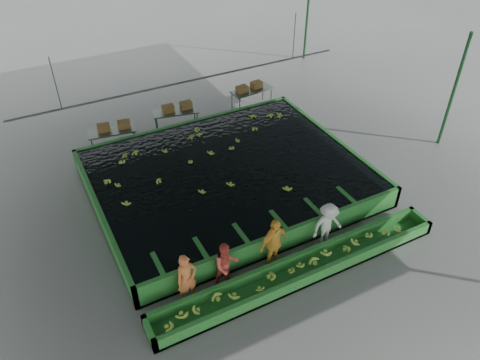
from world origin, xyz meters
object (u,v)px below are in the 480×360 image
box_stack_mid (177,110)px  box_stack_right (249,90)px  packing_table_right (252,98)px  worker_d (327,225)px  flotation_tank (228,177)px  packing_table_left (113,140)px  box_stack_left (114,129)px  worker_b (226,265)px  packing_table_mid (176,120)px  worker_c (274,244)px  sorting_trough (301,270)px  worker_a (187,279)px

box_stack_mid → box_stack_right: 3.87m
box_stack_mid → packing_table_right: bearing=2.7°
worker_d → box_stack_right: size_ratio=1.20×
flotation_tank → worker_d: bearing=-70.7°
packing_table_left → box_stack_left: size_ratio=1.45×
packing_table_left → box_stack_mid: box_stack_mid is taller
worker_b → packing_table_mid: size_ratio=0.80×
worker_b → box_stack_left: 9.12m
packing_table_left → box_stack_left: (0.14, 0.06, 0.46)m
worker_c → box_stack_mid: worker_c is taller
sorting_trough → packing_table_mid: packing_table_mid is taller
worker_b → packing_table_left: 9.08m
worker_d → box_stack_mid: size_ratio=1.22×
packing_table_left → packing_table_right: packing_table_right is taller
packing_table_right → worker_d: bearing=-104.2°
box_stack_left → box_stack_mid: 3.02m
worker_c → box_stack_right: (4.37, 9.63, -0.01)m
worker_a → worker_d: bearing=-5.5°
packing_table_right → packing_table_left: bearing=-175.5°
sorting_trough → packing_table_mid: bearing=90.9°
worker_c → worker_d: worker_c is taller
worker_a → packing_table_mid: 9.89m
sorting_trough → box_stack_left: box_stack_left is taller
packing_table_left → box_stack_right: box_stack_right is taller
packing_table_right → box_stack_left: box_stack_left is taller
sorting_trough → box_stack_left: bearing=107.1°
worker_b → packing_table_right: worker_b is taller
worker_a → box_stack_left: 9.09m
box_stack_left → box_stack_right: 6.89m
sorting_trough → worker_d: (1.51, 0.80, 0.59)m
packing_table_left → packing_table_mid: size_ratio=0.98×
box_stack_right → worker_c: bearing=-114.4°
worker_a → box_stack_right: bearing=47.4°
worker_b → worker_d: size_ratio=0.97×
worker_d → worker_a: bearing=-177.5°
packing_table_mid → worker_a: bearing=-109.5°
worker_d → packing_table_left: size_ratio=0.84×
sorting_trough → worker_d: size_ratio=5.95×
packing_table_right → box_stack_left: bearing=-175.9°
packing_table_mid → box_stack_left: (-2.89, -0.23, 0.45)m
worker_c → packing_table_right: size_ratio=0.92×
worker_c → worker_d: size_ratio=1.12×
worker_c → worker_a: bearing=168.5°
sorting_trough → worker_c: (-0.54, 0.80, 0.69)m
sorting_trough → worker_d: bearing=27.9°
packing_table_mid → box_stack_right: (3.98, 0.31, 0.47)m
flotation_tank → box_stack_mid: bearing=90.4°
worker_c → packing_table_left: bearing=94.8°
worker_a → worker_b: 1.26m
worker_c → packing_table_mid: (0.39, 9.32, -0.48)m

